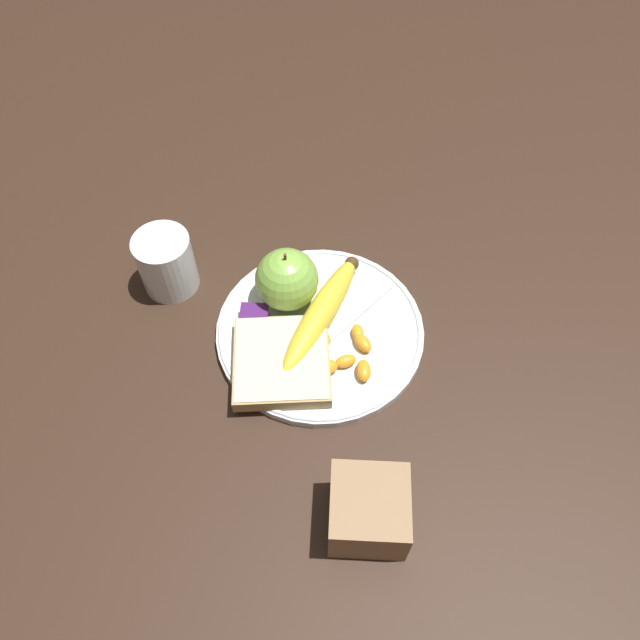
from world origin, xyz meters
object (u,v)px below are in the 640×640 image
object	(u,v)px
plate	(320,330)
banana	(322,313)
juice_glass	(167,264)
apple	(287,280)
jam_packet	(254,324)
bread_slice	(282,361)
fork	(332,335)
condiment_caddy	(369,510)

from	to	relation	value
plate	banana	distance (m)	0.03
juice_glass	banana	bearing A→B (deg)	73.73
apple	banana	bearing A→B (deg)	54.99
banana	jam_packet	distance (m)	0.09
banana	jam_packet	xyz separation A→B (m)	(0.02, -0.09, -0.01)
juice_glass	bread_slice	xyz separation A→B (m)	(0.13, 0.16, -0.02)
juice_glass	fork	size ratio (longest dim) A/B	0.56
banana	fork	size ratio (longest dim) A/B	1.28
condiment_caddy	banana	bearing A→B (deg)	-166.53
fork	condiment_caddy	size ratio (longest dim) A/B	1.88
apple	condiment_caddy	bearing A→B (deg)	20.59
juice_glass	jam_packet	size ratio (longest dim) A/B	1.94
banana	bread_slice	size ratio (longest dim) A/B	1.46
banana	bread_slice	distance (m)	0.08
apple	bread_slice	world-z (taller)	apple
plate	condiment_caddy	distance (m)	0.25
banana	condiment_caddy	distance (m)	0.26
apple	jam_packet	bearing A→B (deg)	-38.80
apple	fork	distance (m)	0.09
juice_glass	jam_packet	world-z (taller)	juice_glass
plate	apple	bearing A→B (deg)	-135.67
fork	juice_glass	bearing A→B (deg)	-69.25
juice_glass	jam_packet	xyz separation A→B (m)	(0.08, 0.12, -0.02)
apple	condiment_caddy	xyz separation A→B (m)	(0.28, 0.11, -0.02)
plate	condiment_caddy	bearing A→B (deg)	14.59
fork	condiment_caddy	xyz separation A→B (m)	(0.23, 0.05, 0.02)
plate	apple	xyz separation A→B (m)	(-0.05, -0.04, 0.04)
apple	condiment_caddy	distance (m)	0.30
juice_glass	bread_slice	world-z (taller)	juice_glass
apple	plate	bearing A→B (deg)	44.33
plate	juice_glass	bearing A→B (deg)	-109.69
apple	condiment_caddy	world-z (taller)	apple
bread_slice	condiment_caddy	bearing A→B (deg)	30.38
plate	jam_packet	world-z (taller)	jam_packet
banana	condiment_caddy	size ratio (longest dim) A/B	2.41
apple	banana	xyz separation A→B (m)	(0.03, 0.05, -0.02)
apple	fork	world-z (taller)	apple
fork	condiment_caddy	bearing A→B (deg)	53.17
fork	jam_packet	distance (m)	0.10
plate	fork	world-z (taller)	fork
plate	condiment_caddy	world-z (taller)	condiment_caddy
fork	condiment_caddy	world-z (taller)	condiment_caddy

